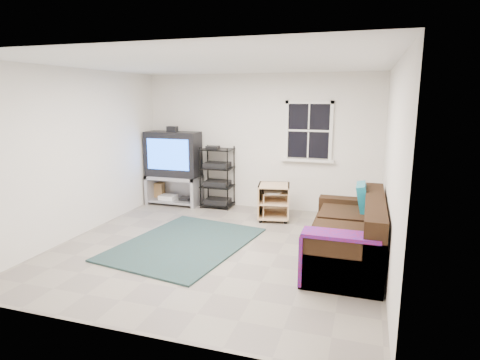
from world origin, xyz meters
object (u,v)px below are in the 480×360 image
(tv_unit, at_px, (174,162))
(side_table_left, at_px, (274,200))
(av_rack, at_px, (217,181))
(side_table_right, at_px, (275,202))
(sofa, at_px, (349,237))

(tv_unit, distance_m, side_table_left, 2.27)
(av_rack, distance_m, side_table_left, 1.34)
(av_rack, relative_size, side_table_right, 2.13)
(av_rack, bearing_deg, side_table_right, -17.66)
(side_table_right, distance_m, sofa, 2.11)
(side_table_right, relative_size, sofa, 0.27)
(tv_unit, bearing_deg, side_table_left, -10.36)
(tv_unit, relative_size, av_rack, 1.31)
(sofa, bearing_deg, av_rack, 143.00)
(side_table_left, xyz_separation_m, side_table_right, (0.00, 0.05, -0.05))
(side_table_right, bearing_deg, tv_unit, 170.92)
(tv_unit, height_order, side_table_right, tv_unit)
(av_rack, distance_m, side_table_right, 1.34)
(av_rack, height_order, side_table_left, av_rack)
(tv_unit, height_order, sofa, tv_unit)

